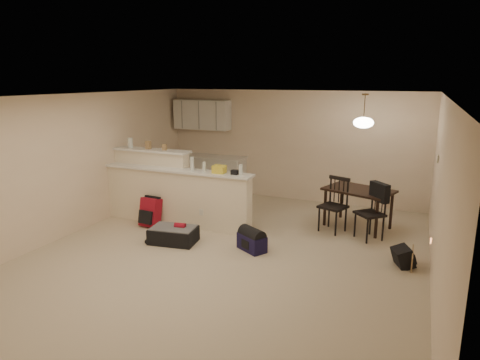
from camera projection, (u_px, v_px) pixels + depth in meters
The scene contains 22 objects.
room at pixel (228, 178), 6.65m from camera, with size 7.00×7.02×2.50m.
breakfast_bar at pixel (167, 191), 8.34m from camera, with size 3.08×0.58×1.39m.
upper_cabinets at pixel (202, 115), 10.30m from camera, with size 1.40×0.34×0.70m, color white.
kitchen_counter at pixel (208, 175), 10.45m from camera, with size 1.80×0.60×0.90m, color white.
thermostat at pixel (438, 159), 6.84m from camera, with size 0.02×0.12×0.12m, color beige.
jar at pixel (130, 143), 8.61m from camera, with size 0.10×0.10×0.20m, color silver.
cereal_box at pixel (148, 145), 8.45m from camera, with size 0.10×0.07×0.16m, color #9F7D52.
small_box at pixel (165, 147), 8.31m from camera, with size 0.08×0.06×0.12m, color #9F7D52.
bottle_a at pixel (192, 164), 7.89m from camera, with size 0.07×0.07×0.26m, color silver.
bottle_b at pixel (204, 167), 7.81m from camera, with size 0.06×0.06×0.18m, color silver.
bag_lump at pixel (219, 169), 7.70m from camera, with size 0.22×0.18×0.14m, color #9F7D52.
pouch at pixel (235, 172), 7.59m from camera, with size 0.12×0.10×0.08m, color #9F7D52.
extra_item_x at pixel (241, 170), 7.53m from camera, with size 0.07×0.07×0.19m, color silver.
dining_table at pixel (359, 194), 7.98m from camera, with size 1.38×1.13×0.74m.
pendant_lamp at pixel (363, 122), 7.67m from camera, with size 0.36×0.36×0.62m.
dining_chair_near at pixel (333, 205), 7.79m from camera, with size 0.44×0.42×1.01m, color black, non-canonical shape.
dining_chair_far at pixel (370, 212), 7.42m from camera, with size 0.43×0.41×0.98m, color black, non-canonical shape.
suitcase at pixel (174, 235), 7.34m from camera, with size 0.77×0.50×0.26m, color black.
red_backpack at pixel (150, 212), 8.15m from camera, with size 0.36×0.22×0.54m, color maroon.
navy_duffel at pixel (252, 243), 7.00m from camera, with size 0.49×0.27×0.27m, color #17133D.
black_daypack at pixel (403, 257), 6.41m from camera, with size 0.33×0.23×0.29m, color black.
cardboard_sheet at pixel (412, 259), 6.32m from camera, with size 0.38×0.02×0.29m, color #9F7D52.
Camera 1 is at (2.69, -5.89, 2.75)m, focal length 32.00 mm.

